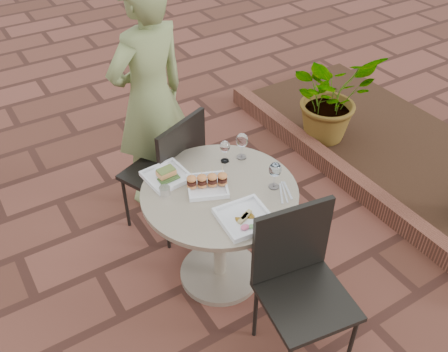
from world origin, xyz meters
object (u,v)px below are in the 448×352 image
chair_near (299,275)px  plate_tuna (245,218)px  diner (150,99)px  cafe_table (220,221)px  plate_salmon (167,176)px  chair_far (171,166)px  plate_sliders (207,183)px

chair_near → plate_tuna: 0.41m
diner → cafe_table: bearing=75.3°
diner → plate_salmon: bearing=58.4°
diner → plate_salmon: 0.74m
chair_far → diner: size_ratio=0.55×
chair_far → plate_tuna: chair_far is taller
cafe_table → plate_tuna: (-0.01, -0.28, 0.26)m
cafe_table → chair_far: bearing=93.5°
chair_far → chair_near: size_ratio=1.00×
plate_sliders → diner: bearing=85.2°
diner → plate_sliders: 0.90m
diner → plate_salmon: (-0.23, -0.70, -0.10)m
chair_near → plate_sliders: 0.72m
chair_near → plate_tuna: bearing=118.7°
chair_near → diner: bearing=101.8°
chair_far → diner: (0.06, 0.39, 0.30)m
cafe_table → chair_near: (0.11, -0.61, 0.07)m
plate_sliders → chair_far: bearing=88.4°
chair_far → plate_sliders: (-0.01, -0.50, 0.22)m
chair_far → plate_sliders: size_ratio=3.16×
cafe_table → chair_far: size_ratio=0.97×
diner → plate_tuna: size_ratio=5.91×
cafe_table → plate_salmon: 0.42m
plate_tuna → plate_sliders: bearing=95.7°
chair_far → plate_salmon: (-0.17, -0.30, 0.20)m
cafe_table → diner: diner is taller
cafe_table → plate_salmon: plate_salmon is taller
cafe_table → chair_near: chair_near is taller
chair_far → plate_sliders: chair_far is taller
chair_near → chair_far: bearing=105.8°
chair_near → plate_sliders: (-0.15, 0.67, 0.22)m
chair_far → chair_near: bearing=74.0°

